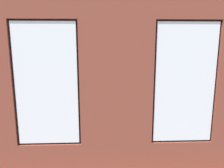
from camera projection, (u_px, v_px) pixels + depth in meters
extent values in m
cube|color=#99663D|center=(111.00, 121.00, 6.52)|extent=(6.57, 6.18, 0.10)
cube|color=brown|center=(116.00, 82.00, 3.54)|extent=(1.19, 0.16, 3.26)
cube|color=brown|center=(179.00, 156.00, 3.84)|extent=(1.04, 0.16, 0.59)
cube|color=white|center=(185.00, 84.00, 3.55)|extent=(0.98, 0.03, 1.96)
cube|color=#38281E|center=(184.00, 83.00, 3.61)|extent=(1.04, 0.04, 2.02)
cube|color=brown|center=(51.00, 159.00, 3.75)|extent=(1.04, 0.16, 0.59)
cube|color=white|center=(46.00, 85.00, 3.46)|extent=(0.98, 0.03, 1.96)
cube|color=#38281E|center=(47.00, 84.00, 3.52)|extent=(1.04, 0.04, 2.02)
cube|color=olive|center=(116.00, 141.00, 3.84)|extent=(3.48, 0.24, 0.06)
cube|color=black|center=(116.00, 65.00, 3.58)|extent=(0.45, 0.03, 0.62)
cube|color=orange|center=(116.00, 65.00, 3.59)|extent=(0.39, 0.01, 0.56)
cube|color=silver|center=(2.00, 66.00, 5.88)|extent=(0.10, 5.18, 3.26)
cube|color=black|center=(82.00, 144.00, 4.47)|extent=(1.74, 0.85, 0.42)
cube|color=black|center=(80.00, 133.00, 4.08)|extent=(1.74, 0.24, 0.38)
cube|color=black|center=(119.00, 130.00, 4.44)|extent=(0.22, 0.85, 0.24)
cube|color=black|center=(44.00, 131.00, 4.38)|extent=(0.22, 0.85, 0.24)
cube|color=black|center=(98.00, 131.00, 4.47)|extent=(0.60, 0.65, 0.12)
cube|color=black|center=(66.00, 131.00, 4.45)|extent=(0.60, 0.65, 0.12)
cube|color=black|center=(190.00, 116.00, 6.19)|extent=(0.99, 1.82, 0.42)
cube|color=black|center=(201.00, 102.00, 6.15)|extent=(0.38, 1.77, 0.38)
cube|color=black|center=(179.00, 98.00, 6.88)|extent=(0.86, 0.29, 0.24)
cube|color=black|center=(205.00, 114.00, 5.38)|extent=(0.86, 0.29, 0.24)
cube|color=black|center=(184.00, 103.00, 6.45)|extent=(0.69, 0.66, 0.12)
cube|color=black|center=(195.00, 110.00, 5.81)|extent=(0.69, 0.66, 0.12)
cube|color=tan|center=(114.00, 107.00, 6.30)|extent=(1.27, 0.75, 0.04)
cube|color=tan|center=(132.00, 111.00, 6.68)|extent=(0.07, 0.07, 0.41)
cube|color=tan|center=(94.00, 111.00, 6.63)|extent=(0.07, 0.07, 0.41)
cube|color=tan|center=(135.00, 118.00, 6.06)|extent=(0.07, 0.07, 0.41)
cube|color=tan|center=(94.00, 118.00, 6.01)|extent=(0.07, 0.07, 0.41)
cylinder|color=#B23D38|center=(108.00, 104.00, 6.37)|extent=(0.09, 0.09, 0.11)
cylinder|color=#B7333D|center=(114.00, 104.00, 6.29)|extent=(0.08, 0.08, 0.11)
cylinder|color=gray|center=(125.00, 103.00, 6.43)|extent=(0.12, 0.12, 0.09)
sphere|color=#286B2D|center=(125.00, 100.00, 6.41)|extent=(0.14, 0.14, 0.14)
cube|color=black|center=(101.00, 107.00, 6.17)|extent=(0.17, 0.12, 0.02)
cube|color=#B2B2B7|center=(117.00, 107.00, 6.19)|extent=(0.10, 0.18, 0.02)
cube|color=black|center=(14.00, 117.00, 5.90)|extent=(1.26, 0.42, 0.56)
cube|color=black|center=(13.00, 106.00, 5.85)|extent=(0.51, 0.20, 0.05)
cube|color=black|center=(13.00, 104.00, 5.84)|extent=(0.06, 0.04, 0.06)
cube|color=black|center=(12.00, 90.00, 5.76)|extent=(1.17, 0.04, 0.72)
cube|color=black|center=(12.00, 89.00, 5.78)|extent=(1.12, 0.01, 0.67)
cylinder|color=gray|center=(1.00, 151.00, 4.27)|extent=(0.35, 0.35, 0.34)
cone|color=#3D8E42|center=(8.00, 108.00, 4.02)|extent=(0.66, 0.34, 0.55)
cone|color=#3D8E42|center=(12.00, 105.00, 4.21)|extent=(0.65, 0.39, 0.54)
cone|color=#3D8E42|center=(2.00, 101.00, 4.30)|extent=(0.17, 0.56, 0.63)
cylinder|color=brown|center=(20.00, 139.00, 4.90)|extent=(0.25, 0.25, 0.27)
cylinder|color=brown|center=(20.00, 130.00, 4.86)|extent=(0.04, 0.04, 0.15)
ellipsoid|color=#337F38|center=(19.00, 118.00, 4.81)|extent=(0.57, 0.57, 0.40)
cylinder|color=gray|center=(170.00, 96.00, 8.63)|extent=(0.39, 0.39, 0.36)
cylinder|color=brown|center=(170.00, 86.00, 8.56)|extent=(0.07, 0.07, 0.37)
cone|color=#1E5B28|center=(166.00, 75.00, 8.50)|extent=(0.53, 0.21, 0.61)
cone|color=#1E5B28|center=(174.00, 76.00, 8.28)|extent=(0.22, 0.51, 0.63)
cone|color=#1E5B28|center=(176.00, 75.00, 8.48)|extent=(0.49, 0.13, 0.63)
cone|color=#1E5B28|center=(170.00, 74.00, 8.68)|extent=(0.18, 0.53, 0.61)
cylinder|color=gray|center=(48.00, 98.00, 8.38)|extent=(0.25, 0.25, 0.30)
cylinder|color=brown|center=(47.00, 89.00, 8.32)|extent=(0.04, 0.04, 0.38)
cone|color=#286B2D|center=(41.00, 78.00, 8.19)|extent=(0.53, 0.23, 0.60)
cone|color=#286B2D|center=(42.00, 80.00, 8.02)|extent=(0.40, 0.59, 0.52)
cone|color=#286B2D|center=(51.00, 79.00, 8.11)|extent=(0.52, 0.44, 0.56)
cone|color=#286B2D|center=(54.00, 79.00, 8.36)|extent=(0.59, 0.38, 0.52)
cone|color=#286B2D|center=(46.00, 77.00, 8.44)|extent=(0.31, 0.56, 0.57)
cylinder|color=brown|center=(146.00, 144.00, 4.53)|extent=(0.38, 0.38, 0.36)
cylinder|color=brown|center=(146.00, 135.00, 4.49)|extent=(0.06, 0.06, 0.08)
ellipsoid|color=#286B2D|center=(146.00, 118.00, 4.42)|extent=(0.67, 0.67, 0.63)
cylinder|color=#9E5638|center=(164.00, 107.00, 7.51)|extent=(0.13, 0.13, 0.14)
cylinder|color=brown|center=(164.00, 102.00, 7.47)|extent=(0.02, 0.02, 0.18)
ellipsoid|color=#1E5B28|center=(165.00, 98.00, 7.44)|extent=(0.21, 0.21, 0.16)
cylinder|color=beige|center=(124.00, 107.00, 7.38)|extent=(0.16, 0.16, 0.18)
cylinder|color=brown|center=(124.00, 103.00, 7.35)|extent=(0.02, 0.02, 0.14)
ellipsoid|color=#337F38|center=(124.00, 97.00, 7.31)|extent=(0.36, 0.36, 0.28)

